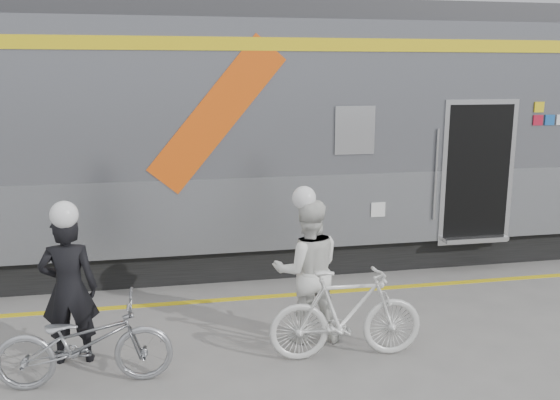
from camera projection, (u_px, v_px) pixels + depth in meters
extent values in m
plane|color=slate|center=(237.00, 378.00, 6.08)|extent=(90.00, 90.00, 0.00)
cube|color=black|center=(314.00, 236.00, 10.41)|extent=(24.00, 2.70, 0.50)
cube|color=#9EA0A5|center=(314.00, 192.00, 10.24)|extent=(24.00, 3.00, 1.10)
cube|color=slate|center=(316.00, 95.00, 9.90)|extent=(24.00, 3.00, 2.20)
cube|color=#38383A|center=(317.00, 17.00, 9.63)|extent=(24.00, 2.64, 0.30)
cube|color=yellow|center=(343.00, 45.00, 8.29)|extent=(24.00, 0.02, 0.18)
cube|color=#E14F0D|center=(216.00, 115.00, 8.15)|extent=(1.96, 0.01, 2.19)
cube|color=black|center=(355.00, 130.00, 8.58)|extent=(0.55, 0.02, 0.65)
cube|color=black|center=(471.00, 171.00, 9.31)|extent=(1.05, 0.45, 2.10)
cube|color=silver|center=(478.00, 173.00, 9.11)|extent=(1.20, 0.02, 2.25)
cylinder|color=silver|center=(436.00, 175.00, 8.96)|extent=(0.04, 0.04, 1.40)
cube|color=silver|center=(474.00, 238.00, 9.29)|extent=(1.05, 0.25, 0.06)
cube|color=yellow|center=(539.00, 107.00, 9.07)|extent=(0.16, 0.01, 0.16)
cube|color=#A71329|center=(538.00, 120.00, 9.12)|extent=(0.16, 0.01, 0.16)
cube|color=#18539F|center=(550.00, 120.00, 9.15)|extent=(0.16, 0.01, 0.16)
cube|color=silver|center=(378.00, 210.00, 8.91)|extent=(0.22, 0.01, 0.22)
cube|color=yellow|center=(217.00, 300.00, 8.14)|extent=(24.00, 0.12, 0.01)
imported|color=black|center=(69.00, 289.00, 6.28)|extent=(0.60, 0.40, 1.64)
imported|color=#929499|center=(85.00, 342.00, 5.87)|extent=(1.72, 0.62, 0.90)
imported|color=white|center=(308.00, 270.00, 6.82)|extent=(0.85, 0.68, 1.68)
imported|color=silver|center=(346.00, 314.00, 6.42)|extent=(1.72, 0.58, 1.02)
sphere|color=white|center=(62.00, 201.00, 6.08)|extent=(0.28, 0.28, 0.28)
sphere|color=white|center=(308.00, 188.00, 6.61)|extent=(0.27, 0.27, 0.27)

